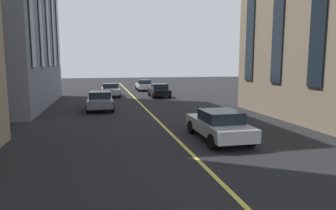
# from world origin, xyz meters

# --- Properties ---
(lane_centre_line) EXTENTS (80.00, 0.16, 0.01)m
(lane_centre_line) POSITION_xyz_m (20.00, 0.00, 0.00)
(lane_centre_line) COLOR #D8C64C
(lane_centre_line) RESTS_ON ground_plane
(car_white_near) EXTENTS (3.90, 1.89, 1.40)m
(car_white_near) POSITION_xyz_m (43.64, -2.15, 0.70)
(car_white_near) COLOR silver
(car_white_near) RESTS_ON ground_plane
(car_black_oncoming) EXTENTS (3.90, 1.89, 1.40)m
(car_black_oncoming) POSITION_xyz_m (35.78, -2.60, 0.70)
(car_black_oncoming) COLOR black
(car_black_oncoming) RESTS_ON ground_plane
(car_silver_parked_a) EXTENTS (4.40, 1.95, 1.37)m
(car_silver_parked_a) POSITION_xyz_m (37.71, 2.33, 0.70)
(car_silver_parked_a) COLOR #B7BABF
(car_silver_parked_a) RESTS_ON ground_plane
(car_silver_trailing) EXTENTS (4.40, 1.95, 1.37)m
(car_silver_trailing) POSITION_xyz_m (17.92, -1.87, 0.70)
(car_silver_trailing) COLOR #B7BABF
(car_silver_trailing) RESTS_ON ground_plane
(car_grey_far) EXTENTS (4.40, 1.95, 1.37)m
(car_grey_far) POSITION_xyz_m (28.44, 3.43, 0.70)
(car_grey_far) COLOR slate
(car_grey_far) RESTS_ON ground_plane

